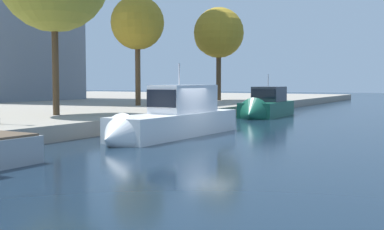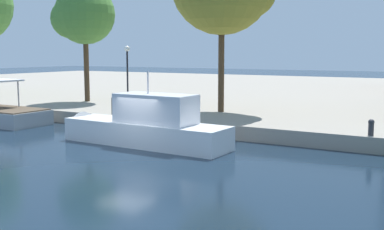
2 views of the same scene
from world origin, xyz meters
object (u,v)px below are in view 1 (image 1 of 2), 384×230
(tree_4, at_px, (217,34))
(tree_1, at_px, (137,24))
(motor_yacht_2, at_px, (265,108))
(mooring_bollard_0, at_px, (204,103))
(motor_yacht_1, at_px, (172,122))

(tree_4, bearing_deg, tree_1, 178.57)
(motor_yacht_2, bearing_deg, mooring_bollard_0, -32.42)
(motor_yacht_1, height_order, motor_yacht_2, motor_yacht_1)
(motor_yacht_1, relative_size, tree_4, 1.01)
(tree_1, bearing_deg, tree_4, -1.43)
(motor_yacht_2, relative_size, tree_1, 0.86)
(tree_1, bearing_deg, motor_yacht_2, -72.28)
(motor_yacht_1, bearing_deg, tree_4, -155.85)
(tree_1, xyz_separation_m, tree_4, (14.23, -0.36, 0.31))
(motor_yacht_1, bearing_deg, tree_1, -136.03)
(tree_1, bearing_deg, mooring_bollard_0, -104.01)
(motor_yacht_2, relative_size, tree_4, 0.79)
(mooring_bollard_0, height_order, tree_4, tree_4)
(motor_yacht_1, xyz_separation_m, mooring_bollard_0, (10.72, 3.98, 0.49))
(tree_1, distance_m, tree_4, 14.24)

